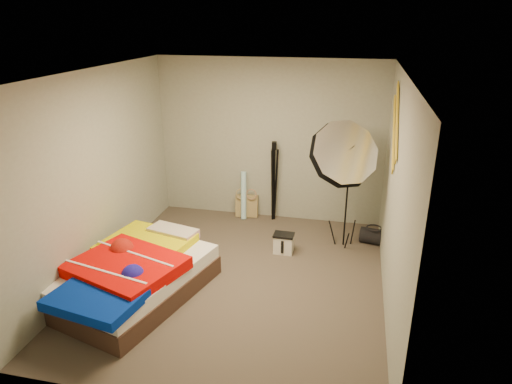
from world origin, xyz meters
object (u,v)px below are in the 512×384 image
(camera_case, at_px, (284,244))
(camera_tripod, at_px, (274,176))
(wrapping_roll, at_px, (244,195))
(photo_umbrella, at_px, (342,155))
(tote_bag, at_px, (247,206))
(bed, at_px, (133,275))
(duffel_bag, at_px, (373,236))

(camera_case, relative_size, camera_tripod, 0.20)
(wrapping_roll, distance_m, photo_umbrella, 1.97)
(tote_bag, xyz_separation_m, bed, (-0.75, -2.47, 0.09))
(duffel_bag, xyz_separation_m, photo_umbrella, (-0.51, -0.30, 1.26))
(bed, bearing_deg, wrapping_roll, 73.39)
(camera_case, bearing_deg, wrapping_roll, 130.10)
(wrapping_roll, bearing_deg, camera_case, -51.22)
(tote_bag, relative_size, camera_tripod, 0.28)
(duffel_bag, height_order, bed, bed)
(tote_bag, height_order, camera_case, tote_bag)
(duffel_bag, bearing_deg, photo_umbrella, -139.24)
(wrapping_roll, bearing_deg, bed, -106.61)
(tote_bag, height_order, wrapping_roll, wrapping_roll)
(wrapping_roll, relative_size, duffel_bag, 2.09)
(camera_tripod, bearing_deg, bed, -116.05)
(photo_umbrella, bearing_deg, camera_case, -160.95)
(wrapping_roll, relative_size, bed, 0.35)
(camera_case, relative_size, photo_umbrella, 0.13)
(bed, bearing_deg, camera_tripod, 63.95)
(camera_case, bearing_deg, photo_umbrella, 20.37)
(duffel_bag, bearing_deg, camera_case, -145.68)
(tote_bag, distance_m, camera_tripod, 0.71)
(wrapping_roll, relative_size, camera_case, 2.98)
(camera_tripod, bearing_deg, duffel_bag, -18.22)
(wrapping_roll, relative_size, photo_umbrella, 0.40)
(camera_case, xyz_separation_m, photo_umbrella, (0.70, 0.24, 1.24))
(photo_umbrella, bearing_deg, camera_tripod, 142.07)
(duffel_bag, bearing_deg, wrapping_roll, 177.02)
(tote_bag, relative_size, photo_umbrella, 0.19)
(bed, distance_m, photo_umbrella, 2.98)
(duffel_bag, distance_m, photo_umbrella, 1.39)
(tote_bag, height_order, duffel_bag, tote_bag)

